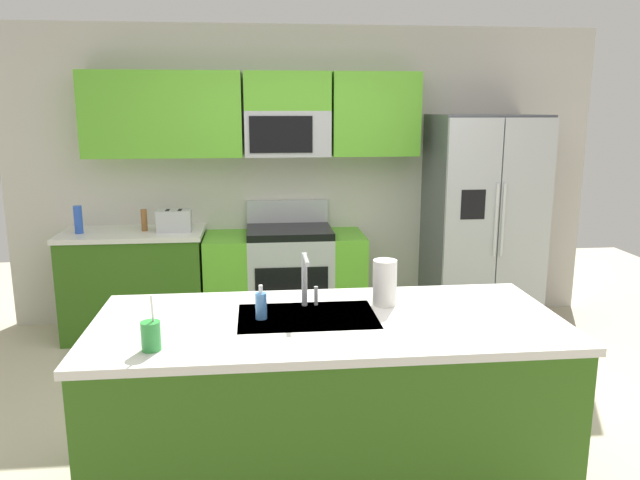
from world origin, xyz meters
TOP-DOWN VIEW (x-y plane):
  - ground_plane at (0.00, 0.00)m, footprint 9.00×9.00m
  - kitchen_wall_unit at (-0.14, 2.08)m, footprint 5.20×0.43m
  - back_counter at (-1.48, 1.80)m, footprint 1.17×0.63m
  - range_oven at (-0.21, 1.80)m, footprint 1.36×0.61m
  - refrigerator at (1.51, 1.73)m, footprint 0.90×0.76m
  - island_counter at (-0.11, -0.52)m, footprint 2.28×1.00m
  - toaster at (-1.13, 1.75)m, footprint 0.28×0.16m
  - pepper_mill at (-1.38, 1.80)m, footprint 0.05×0.05m
  - bottle_blue at (-1.89, 1.75)m, footprint 0.07×0.07m
  - sink_faucet at (-0.20, -0.33)m, footprint 0.09×0.21m
  - drink_cup_green at (-0.90, -0.83)m, footprint 0.08×0.08m
  - soap_dispenser at (-0.43, -0.48)m, footprint 0.06×0.06m
  - paper_towel_roll at (0.21, -0.33)m, footprint 0.12×0.12m

SIDE VIEW (x-z plane):
  - ground_plane at x=0.00m, z-range 0.00..0.00m
  - range_oven at x=-0.21m, z-range -0.11..0.99m
  - back_counter at x=-1.48m, z-range 0.00..0.90m
  - island_counter at x=-0.11m, z-range 0.00..0.90m
  - refrigerator at x=1.51m, z-range 0.00..1.85m
  - drink_cup_green at x=-0.90m, z-range 0.84..1.09m
  - soap_dispenser at x=-0.43m, z-range 0.88..1.05m
  - toaster at x=-1.13m, z-range 0.90..1.08m
  - pepper_mill at x=-1.38m, z-range 0.90..1.08m
  - bottle_blue at x=-1.89m, z-range 0.90..1.13m
  - paper_towel_roll at x=0.21m, z-range 0.90..1.14m
  - sink_faucet at x=-0.20m, z-range 0.93..1.21m
  - kitchen_wall_unit at x=-0.14m, z-range 0.17..2.77m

